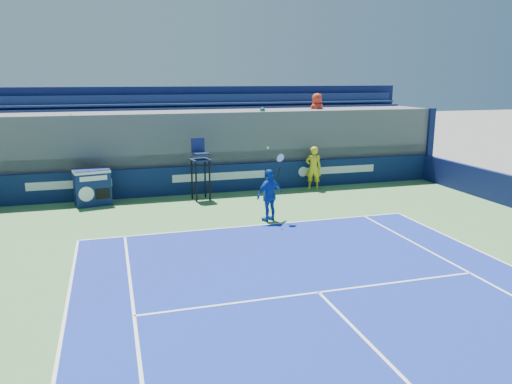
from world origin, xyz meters
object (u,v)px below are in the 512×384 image
object	(u,v)px
ball_person	(313,168)
umpire_chair	(200,162)
match_clock	(92,186)
tennis_player	(270,195)

from	to	relation	value
ball_person	umpire_chair	size ratio (longest dim) A/B	0.76
match_clock	umpire_chair	distance (m)	4.22
tennis_player	match_clock	bearing A→B (deg)	145.85
ball_person	umpire_chair	xyz separation A→B (m)	(-5.09, -0.51, 0.57)
ball_person	tennis_player	xyz separation A→B (m)	(-3.37, -4.22, -0.04)
umpire_chair	tennis_player	distance (m)	4.13
match_clock	tennis_player	bearing A→B (deg)	-34.15
match_clock	tennis_player	world-z (taller)	tennis_player
match_clock	tennis_player	distance (m)	7.07
match_clock	umpire_chair	world-z (taller)	umpire_chair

